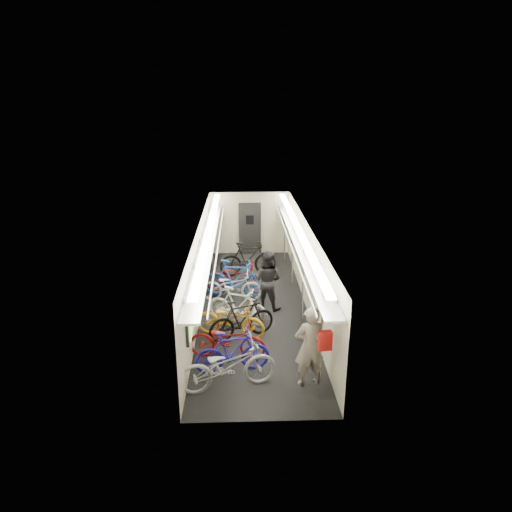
{
  "coord_description": "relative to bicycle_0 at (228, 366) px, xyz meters",
  "views": [
    {
      "loc": [
        -0.37,
        -11.98,
        5.55
      ],
      "look_at": [
        0.1,
        1.16,
        1.15
      ],
      "focal_mm": 32.0,
      "sensor_mm": 36.0,
      "label": 1
    }
  ],
  "objects": [
    {
      "name": "bicycle_1",
      "position": [
        0.08,
        0.6,
        -0.04
      ],
      "size": [
        1.69,
        0.72,
        0.98
      ],
      "primitive_type": "imported",
      "rotation": [
        0.0,
        0.0,
        1.73
      ],
      "color": "#241CAC",
      "rests_on": "ground"
    },
    {
      "name": "bicycle_8",
      "position": [
        0.13,
        5.04,
        -0.03
      ],
      "size": [
        1.98,
        0.96,
        1.0
      ],
      "primitive_type": "imported",
      "rotation": [
        0.0,
        0.0,
        1.41
      ],
      "color": "maroon",
      "rests_on": "ground"
    },
    {
      "name": "bicycle_4",
      "position": [
        0.01,
        2.21,
        -0.06
      ],
      "size": [
        1.88,
        1.12,
        0.93
      ],
      "primitive_type": "imported",
      "rotation": [
        0.0,
        0.0,
        1.27
      ],
      "color": "orange",
      "rests_on": "ground"
    },
    {
      "name": "backpack",
      "position": [
        1.87,
        -0.39,
        0.75
      ],
      "size": [
        0.28,
        0.17,
        0.38
      ],
      "primitive_type": "cube",
      "rotation": [
        0.0,
        0.0,
        0.13
      ],
      "color": "#AE1411",
      "rests_on": "passenger_near"
    },
    {
      "name": "train_car_shell",
      "position": [
        0.29,
        4.66,
        1.13
      ],
      "size": [
        10.0,
        10.0,
        10.0
      ],
      "color": "black",
      "rests_on": "ground"
    },
    {
      "name": "bicycle_6",
      "position": [
        0.0,
        4.43,
        -0.06
      ],
      "size": [
        1.8,
        0.7,
        0.93
      ],
      "primitive_type": "imported",
      "rotation": [
        0.0,
        0.0,
        1.52
      ],
      "color": "silver",
      "rests_on": "ground"
    },
    {
      "name": "bicycle_0",
      "position": [
        0.0,
        0.0,
        0.0
      ],
      "size": [
        2.13,
        1.18,
        1.06
      ],
      "primitive_type": "imported",
      "rotation": [
        0.0,
        0.0,
        1.82
      ],
      "color": "#A3A2A7",
      "rests_on": "ground"
    },
    {
      "name": "bicycle_9",
      "position": [
        0.54,
        6.52,
        0.05
      ],
      "size": [
        2.01,
        0.89,
        1.17
      ],
      "primitive_type": "imported",
      "rotation": [
        0.0,
        0.0,
        1.75
      ],
      "color": "black",
      "rests_on": "ground"
    },
    {
      "name": "bicycle_7",
      "position": [
        0.1,
        4.7,
        0.05
      ],
      "size": [
        2.0,
        0.8,
        1.17
      ],
      "primitive_type": "imported",
      "rotation": [
        0.0,
        0.0,
        1.44
      ],
      "color": "#19499A",
      "rests_on": "ground"
    },
    {
      "name": "passenger_mid",
      "position": [
        1.03,
        3.85,
        0.33
      ],
      "size": [
        1.04,
        0.96,
        1.71
      ],
      "primitive_type": "imported",
      "rotation": [
        0.0,
        0.0,
        2.66
      ],
      "color": "black",
      "rests_on": "ground"
    },
    {
      "name": "bicycle_5",
      "position": [
        0.19,
        2.93,
        -0.02
      ],
      "size": [
        1.73,
        1.1,
        1.01
      ],
      "primitive_type": "imported",
      "rotation": [
        0.0,
        0.0,
        1.16
      ],
      "color": "white",
      "rests_on": "ground"
    },
    {
      "name": "passenger_near",
      "position": [
        1.66,
        0.1,
        0.34
      ],
      "size": [
        0.7,
        0.53,
        1.75
      ],
      "primitive_type": "imported",
      "rotation": [
        0.0,
        0.0,
        3.33
      ],
      "color": "gray",
      "rests_on": "ground"
    },
    {
      "name": "bicycle_2",
      "position": [
        -0.04,
        1.18,
        -0.07
      ],
      "size": [
        1.83,
        0.86,
        0.93
      ],
      "primitive_type": "imported",
      "rotation": [
        0.0,
        0.0,
        1.43
      ],
      "color": "maroon",
      "rests_on": "ground"
    },
    {
      "name": "bicycle_3",
      "position": [
        0.3,
        2.08,
        -0.0
      ],
      "size": [
        1.8,
        1.18,
        1.05
      ],
      "primitive_type": "imported",
      "rotation": [
        0.0,
        0.0,
        2.0
      ],
      "color": "black",
      "rests_on": "ground"
    }
  ]
}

